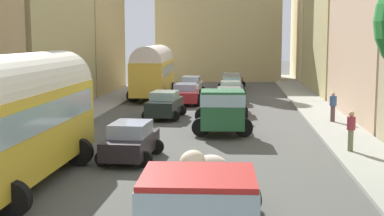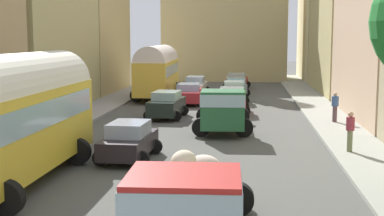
{
  "view_description": "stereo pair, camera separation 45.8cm",
  "coord_description": "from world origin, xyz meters",
  "px_view_note": "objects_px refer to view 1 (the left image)",
  "views": [
    {
      "loc": [
        2.12,
        -5.3,
        4.73
      ],
      "look_at": [
        0.0,
        20.0,
        1.43
      ],
      "focal_mm": 51.17,
      "sensor_mm": 36.0,
      "label": 1
    },
    {
      "loc": [
        2.58,
        -5.25,
        4.73
      ],
      "look_at": [
        0.0,
        20.0,
        1.43
      ],
      "focal_mm": 51.17,
      "sensor_mm": 36.0,
      "label": 2
    }
  ],
  "objects_px": {
    "cargo_truck_0": "(200,204)",
    "car_6": "(185,94)",
    "car_0": "(229,100)",
    "car_5": "(165,105)",
    "pedestrian_2": "(333,106)",
    "car_1": "(230,92)",
    "pedestrian_1": "(351,130)",
    "cargo_truck_1": "(222,108)",
    "car_2": "(231,86)",
    "car_7": "(191,86)",
    "parked_bus_1": "(153,69)",
    "parked_bus_0": "(15,114)",
    "car_4": "(131,141)",
    "car_3": "(232,81)"
  },
  "relations": [
    {
      "from": "car_5",
      "to": "pedestrian_2",
      "type": "relative_size",
      "value": 2.28
    },
    {
      "from": "parked_bus_0",
      "to": "car_2",
      "type": "bearing_deg",
      "value": 77.34
    },
    {
      "from": "cargo_truck_1",
      "to": "car_6",
      "type": "height_order",
      "value": "cargo_truck_1"
    },
    {
      "from": "parked_bus_0",
      "to": "car_2",
      "type": "height_order",
      "value": "parked_bus_0"
    },
    {
      "from": "car_3",
      "to": "car_0",
      "type": "bearing_deg",
      "value": -90.0
    },
    {
      "from": "cargo_truck_0",
      "to": "car_6",
      "type": "bearing_deg",
      "value": 96.22
    },
    {
      "from": "car_2",
      "to": "car_4",
      "type": "distance_m",
      "value": 24.83
    },
    {
      "from": "car_0",
      "to": "car_5",
      "type": "relative_size",
      "value": 0.99
    },
    {
      "from": "car_3",
      "to": "pedestrian_2",
      "type": "relative_size",
      "value": 2.3
    },
    {
      "from": "cargo_truck_0",
      "to": "car_7",
      "type": "distance_m",
      "value": 33.14
    },
    {
      "from": "car_0",
      "to": "pedestrian_2",
      "type": "bearing_deg",
      "value": -34.48
    },
    {
      "from": "parked_bus_0",
      "to": "cargo_truck_0",
      "type": "xyz_separation_m",
      "value": [
        6.17,
        -5.01,
        -1.2
      ]
    },
    {
      "from": "car_7",
      "to": "pedestrian_2",
      "type": "relative_size",
      "value": 2.44
    },
    {
      "from": "car_3",
      "to": "parked_bus_1",
      "type": "bearing_deg",
      "value": -125.07
    },
    {
      "from": "car_2",
      "to": "car_5",
      "type": "distance_m",
      "value": 14.03
    },
    {
      "from": "car_2",
      "to": "car_7",
      "type": "relative_size",
      "value": 0.91
    },
    {
      "from": "parked_bus_0",
      "to": "cargo_truck_1",
      "type": "distance_m",
      "value": 12.36
    },
    {
      "from": "pedestrian_2",
      "to": "pedestrian_1",
      "type": "bearing_deg",
      "value": -94.46
    },
    {
      "from": "cargo_truck_0",
      "to": "car_0",
      "type": "distance_m",
      "value": 22.64
    },
    {
      "from": "parked_bus_1",
      "to": "cargo_truck_1",
      "type": "xyz_separation_m",
      "value": [
        5.75,
        -14.92,
        -1.08
      ]
    },
    {
      "from": "pedestrian_2",
      "to": "car_2",
      "type": "bearing_deg",
      "value": 110.97
    },
    {
      "from": "car_2",
      "to": "car_5",
      "type": "height_order",
      "value": "car_5"
    },
    {
      "from": "car_6",
      "to": "car_2",
      "type": "bearing_deg",
      "value": 65.13
    },
    {
      "from": "cargo_truck_0",
      "to": "car_1",
      "type": "relative_size",
      "value": 1.71
    },
    {
      "from": "cargo_truck_1",
      "to": "car_2",
      "type": "relative_size",
      "value": 1.74
    },
    {
      "from": "parked_bus_1",
      "to": "car_1",
      "type": "height_order",
      "value": "parked_bus_1"
    },
    {
      "from": "car_3",
      "to": "car_4",
      "type": "bearing_deg",
      "value": -96.76
    },
    {
      "from": "car_0",
      "to": "pedestrian_1",
      "type": "height_order",
      "value": "pedestrian_1"
    },
    {
      "from": "parked_bus_0",
      "to": "car_5",
      "type": "xyz_separation_m",
      "value": [
        2.7,
        15.1,
        -1.55
      ]
    },
    {
      "from": "car_5",
      "to": "car_7",
      "type": "distance_m",
      "value": 12.91
    },
    {
      "from": "car_0",
      "to": "cargo_truck_1",
      "type": "bearing_deg",
      "value": -92.09
    },
    {
      "from": "car_4",
      "to": "car_6",
      "type": "distance_m",
      "value": 17.73
    },
    {
      "from": "car_2",
      "to": "car_4",
      "type": "relative_size",
      "value": 1.03
    },
    {
      "from": "car_5",
      "to": "car_3",
      "type": "bearing_deg",
      "value": 78.92
    },
    {
      "from": "car_0",
      "to": "car_5",
      "type": "distance_m",
      "value": 4.5
    },
    {
      "from": "cargo_truck_0",
      "to": "car_2",
      "type": "relative_size",
      "value": 1.72
    },
    {
      "from": "car_1",
      "to": "car_5",
      "type": "height_order",
      "value": "car_5"
    },
    {
      "from": "cargo_truck_0",
      "to": "car_6",
      "type": "distance_m",
      "value": 26.95
    },
    {
      "from": "cargo_truck_1",
      "to": "car_1",
      "type": "relative_size",
      "value": 1.73
    },
    {
      "from": "car_7",
      "to": "pedestrian_1",
      "type": "xyz_separation_m",
      "value": [
        8.37,
        -22.18,
        0.24
      ]
    },
    {
      "from": "car_2",
      "to": "cargo_truck_0",
      "type": "bearing_deg",
      "value": -90.43
    },
    {
      "from": "parked_bus_1",
      "to": "car_7",
      "type": "xyz_separation_m",
      "value": [
        2.75,
        2.43,
        -1.49
      ]
    },
    {
      "from": "pedestrian_2",
      "to": "cargo_truck_1",
      "type": "bearing_deg",
      "value": -153.0
    },
    {
      "from": "pedestrian_1",
      "to": "cargo_truck_0",
      "type": "bearing_deg",
      "value": -116.34
    },
    {
      "from": "pedestrian_1",
      "to": "cargo_truck_1",
      "type": "bearing_deg",
      "value": 138.01
    },
    {
      "from": "cargo_truck_0",
      "to": "car_5",
      "type": "bearing_deg",
      "value": 99.8
    },
    {
      "from": "car_6",
      "to": "pedestrian_2",
      "type": "height_order",
      "value": "pedestrian_2"
    },
    {
      "from": "cargo_truck_1",
      "to": "car_2",
      "type": "distance_m",
      "value": 17.98
    },
    {
      "from": "car_7",
      "to": "pedestrian_2",
      "type": "bearing_deg",
      "value": -57.88
    },
    {
      "from": "pedestrian_2",
      "to": "car_1",
      "type": "bearing_deg",
      "value": 121.25
    }
  ]
}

